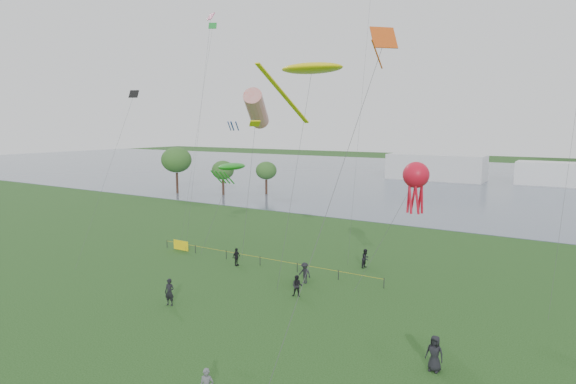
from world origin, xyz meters
The scene contains 17 objects.
ground_plane centered at (0.00, 0.00, 0.00)m, with size 400.00×400.00×0.00m, color #163912.
lake centered at (0.00, 100.00, 0.02)m, with size 400.00×120.00×0.08m, color slate.
pavilion_left centered at (-12.00, 95.00, 3.00)m, with size 22.00×8.00×6.00m, color silver.
pavilion_right centered at (14.00, 98.00, 2.50)m, with size 18.00×7.00×5.00m, color white.
trees centered at (-42.28, 48.23, 5.62)m, with size 19.53×13.02×8.79m.
fence centered at (-12.75, 15.75, 0.55)m, with size 24.07×0.07×1.05m.
spectator_a centered at (0.47, 10.55, 0.82)m, with size 0.80×0.62×1.64m, color black.
spectator_b centered at (-0.60, 13.53, 0.87)m, with size 1.12×0.65×1.74m, color black.
spectator_c centered at (-8.43, 14.52, 0.83)m, with size 0.97×0.40×1.65m, color black.
spectator_d centered at (12.28, 4.86, 0.96)m, with size 0.94×0.61×1.93m, color black.
spectator_f centered at (-6.36, 4.17, 0.98)m, with size 0.71×0.47×1.96m, color black.
spectator_g centered at (1.93, 20.16, 0.87)m, with size 0.85×0.66×1.75m, color black.
kite_stingray centered at (-1.38, 15.77, 17.38)m, with size 5.44×10.18×17.87m.
kite_windsock centered at (-8.38, 17.81, 14.33)m, with size 4.22×5.05×16.23m.
kite_creature centered at (-13.78, 20.70, 8.43)m, with size 2.12×7.15×8.85m.
kite_octopus centered at (7.57, 15.89, 9.05)m, with size 4.90×3.13×10.14m.
kite_delta centered at (8.45, 5.55, 16.55)m, with size 2.26×10.79×18.13m.
Camera 1 is at (18.35, -19.36, 12.80)m, focal length 30.00 mm.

